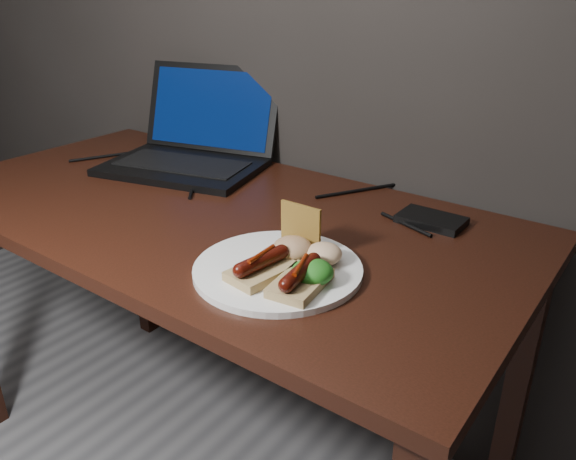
% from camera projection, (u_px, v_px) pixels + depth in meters
% --- Properties ---
extents(desk, '(1.40, 0.70, 0.75)m').
position_uv_depth(desk, '(210.00, 243.00, 1.29)').
color(desk, '#34140D').
rests_on(desk, ground).
extents(laptop, '(0.48, 0.44, 0.25)m').
position_uv_depth(laptop, '(193.00, 145.00, 1.51)').
color(laptop, black).
rests_on(laptop, desk).
extents(hard_drive, '(0.13, 0.08, 0.02)m').
position_uv_depth(hard_drive, '(431.00, 220.00, 1.17)').
color(hard_drive, black).
rests_on(hard_drive, desk).
extents(desk_cables, '(1.01, 0.37, 0.01)m').
position_uv_depth(desk_cables, '(247.00, 184.00, 1.38)').
color(desk_cables, black).
rests_on(desk_cables, desk).
extents(plate, '(0.37, 0.37, 0.01)m').
position_uv_depth(plate, '(278.00, 269.00, 0.98)').
color(plate, white).
rests_on(plate, desk).
extents(bread_sausage_center, '(0.09, 0.12, 0.04)m').
position_uv_depth(bread_sausage_center, '(262.00, 267.00, 0.94)').
color(bread_sausage_center, tan).
rests_on(bread_sausage_center, plate).
extents(bread_sausage_right, '(0.08, 0.12, 0.04)m').
position_uv_depth(bread_sausage_right, '(300.00, 278.00, 0.90)').
color(bread_sausage_right, tan).
rests_on(bread_sausage_right, plate).
extents(crispbread, '(0.08, 0.01, 0.08)m').
position_uv_depth(crispbread, '(301.00, 226.00, 1.02)').
color(crispbread, '#B08630').
rests_on(crispbread, plate).
extents(salad_greens, '(0.07, 0.07, 0.04)m').
position_uv_depth(salad_greens, '(312.00, 272.00, 0.91)').
color(salad_greens, '#145110').
rests_on(salad_greens, plate).
extents(salsa_mound, '(0.07, 0.07, 0.04)m').
position_uv_depth(salsa_mound, '(292.00, 248.00, 0.99)').
color(salsa_mound, maroon).
rests_on(salsa_mound, plate).
extents(coleslaw_mound, '(0.06, 0.06, 0.04)m').
position_uv_depth(coleslaw_mound, '(324.00, 254.00, 0.98)').
color(coleslaw_mound, beige).
rests_on(coleslaw_mound, plate).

